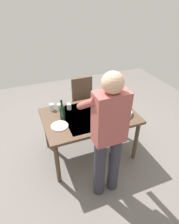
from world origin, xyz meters
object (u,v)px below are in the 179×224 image
person_server (108,133)px  wine_bottle (62,112)px  water_cup_near_right (69,107)px  chair_near (84,99)px  serving_bowl_pasta (122,112)px  dinner_plate_near (60,126)px  water_cup_far_right (59,107)px  wine_glass_left (108,110)px  water_cup_near_left (105,107)px  dining_table (90,119)px  wine_glass_right (104,97)px  water_cup_far_left (52,107)px

person_server → wine_bottle: bearing=-66.8°
water_cup_near_right → chair_near: bearing=-127.9°
wine_bottle → serving_bowl_pasta: wine_bottle is taller
person_server → dinner_plate_near: person_server is taller
water_cup_near_right → water_cup_far_right: water_cup_far_right is taller
water_cup_near_right → serving_bowl_pasta: (-0.68, 0.41, -0.01)m
chair_near → wine_glass_left: (-0.01, 0.96, 0.32)m
water_cup_near_right → dinner_plate_near: water_cup_near_right is taller
water_cup_near_left → water_cup_near_right: size_ratio=0.93×
chair_near → serving_bowl_pasta: bearing=103.4°
dining_table → person_server: person_server is taller
water_cup_far_right → dining_table: bearing=143.2°
chair_near → wine_glass_right: size_ratio=6.03×
wine_glass_left → water_cup_near_left: 0.18m
wine_glass_left → serving_bowl_pasta: bearing=174.9°
wine_glass_right → water_cup_near_left: size_ratio=1.71×
chair_near → water_cup_near_left: size_ratio=10.31×
chair_near → wine_bottle: bearing=52.2°
water_cup_far_right → wine_bottle: bearing=87.5°
water_cup_far_right → dinner_plate_near: bearing=75.8°
water_cup_near_right → dinner_plate_near: (0.24, 0.36, -0.04)m
wine_glass_right → water_cup_near_right: size_ratio=1.59×
wine_glass_right → water_cup_near_right: bearing=-1.4°
water_cup_near_left → water_cup_far_left: water_cup_far_left is taller
water_cup_near_left → dinner_plate_near: size_ratio=0.38×
dining_table → serving_bowl_pasta: size_ratio=4.51×
water_cup_far_left → water_cup_far_right: water_cup_far_right is taller
chair_near → wine_bottle: wine_bottle is taller
wine_glass_right → water_cup_far_left: 0.83m
water_cup_near_right → serving_bowl_pasta: water_cup_near_right is taller
wine_bottle → water_cup_far_right: wine_bottle is taller
wine_glass_left → wine_glass_right: same height
person_server → water_cup_near_left: person_server is taller
water_cup_far_left → wine_glass_left: bearing=147.0°
dining_table → water_cup_near_left: size_ratio=15.32×
water_cup_near_left → water_cup_far_right: (0.64, -0.24, 0.01)m
wine_glass_left → serving_bowl_pasta: wine_glass_left is taller
water_cup_near_left → wine_glass_left: bearing=77.2°
water_cup_near_left → wine_bottle: bearing=-1.7°
dining_table → water_cup_far_right: 0.49m
chair_near → serving_bowl_pasta: 1.04m
wine_glass_right → dinner_plate_near: bearing=23.2°
water_cup_near_left → serving_bowl_pasta: size_ratio=0.29×
person_server → serving_bowl_pasta: (-0.50, -0.56, -0.19)m
dinner_plate_near → water_cup_near_right: bearing=-123.7°
water_cup_near_left → chair_near: bearing=-86.3°
water_cup_near_right → water_cup_far_left: water_cup_far_left is taller
person_server → water_cup_near_left: size_ratio=19.13×
wine_bottle → water_cup_far_left: bearing=-70.9°
person_server → serving_bowl_pasta: bearing=-131.8°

